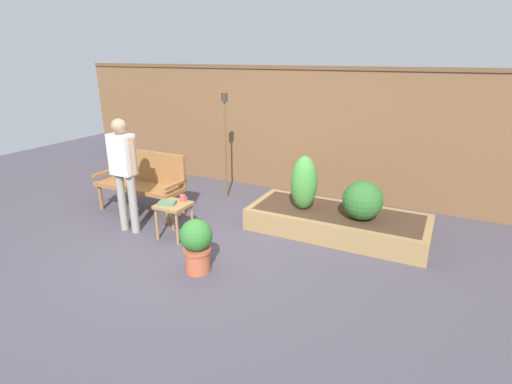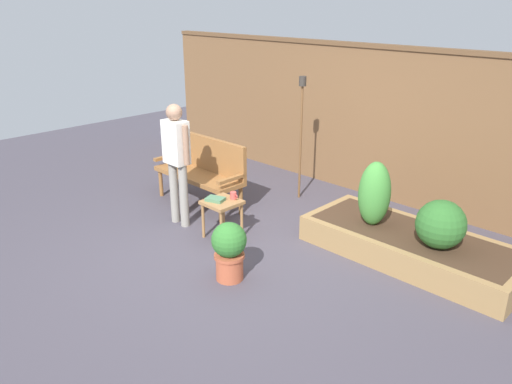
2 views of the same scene
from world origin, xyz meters
The scene contains 12 objects.
ground_plane centered at (0.00, 0.00, 0.00)m, with size 14.00×14.00×0.00m, color #47424C.
fence_back centered at (0.00, 2.60, 1.09)m, with size 8.40×0.14×2.16m.
garden_bench centered at (-1.37, 0.63, 0.54)m, with size 1.44×0.48×0.94m.
side_table centered at (-0.36, 0.07, 0.40)m, with size 0.40×0.40×0.48m.
cup_on_table centered at (-0.31, 0.21, 0.52)m, with size 0.11×0.08×0.09m.
book_on_table centered at (-0.42, 0.02, 0.50)m, with size 0.21×0.15×0.04m, color #4C7A56.
potted_boxwood centered at (0.42, -0.53, 0.35)m, with size 0.36×0.36×0.63m.
raised_planter_bed centered at (1.54, 1.19, 0.15)m, with size 2.40×1.00×0.30m.
shrub_near_bench centered at (1.07, 1.10, 0.68)m, with size 0.36×0.36×0.75m.
shrub_far_corner centered at (1.87, 1.10, 0.56)m, with size 0.51×0.51×0.51m.
tiki_torch centered at (-0.54, 1.74, 1.20)m, with size 0.10×0.10×1.75m.
person_by_bench centered at (-1.05, -0.04, 0.93)m, with size 0.47×0.20×1.56m.
Camera 2 is at (3.80, -3.57, 2.73)m, focal length 35.06 mm.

